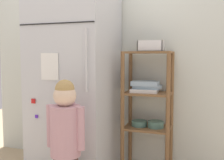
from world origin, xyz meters
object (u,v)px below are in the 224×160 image
at_px(refrigerator, 76,79).
at_px(pantry_shelf_unit, 147,101).
at_px(child_standing, 66,130).
at_px(fruit_bin, 150,47).

xyz_separation_m(refrigerator, pantry_shelf_unit, (0.63, 0.18, -0.20)).
bearing_deg(refrigerator, pantry_shelf_unit, 16.35).
height_order(child_standing, pantry_shelf_unit, pantry_shelf_unit).
relative_size(refrigerator, pantry_shelf_unit, 1.56).
height_order(refrigerator, child_standing, refrigerator).
xyz_separation_m(child_standing, pantry_shelf_unit, (0.45, 0.72, 0.12)).
relative_size(refrigerator, child_standing, 1.91).
bearing_deg(fruit_bin, pantry_shelf_unit, -146.93).
xyz_separation_m(child_standing, fruit_bin, (0.46, 0.72, 0.61)).
bearing_deg(fruit_bin, child_standing, -122.42).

